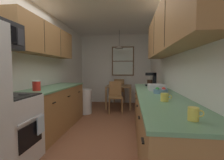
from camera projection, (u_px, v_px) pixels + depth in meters
ground_plane at (104, 127)px, 3.52m from camera, size 12.00×12.00×0.00m
wall_left at (45, 69)px, 3.60m from camera, size 0.10×9.00×2.55m
wall_right at (168, 69)px, 3.27m from camera, size 0.10×9.00×2.55m
wall_back at (116, 69)px, 6.06m from camera, size 4.40×0.10×2.55m
ceiling_slab at (103, 6)px, 3.35m from camera, size 4.40×9.00×0.08m
stove_range at (8, 130)px, 2.08m from camera, size 0.66×0.66×1.10m
counter_left at (55, 108)px, 3.38m from camera, size 0.64×1.95×0.90m
upper_cabinets_left at (46, 40)px, 3.25m from camera, size 0.33×2.03×0.62m
counter_right at (157, 122)px, 2.45m from camera, size 0.64×3.07×0.90m
upper_cabinets_right at (170, 28)px, 2.29m from camera, size 0.33×2.75×0.70m
dining_table at (119, 89)px, 5.32m from camera, size 0.81×0.88×0.72m
dining_chair_near at (115, 95)px, 4.69m from camera, size 0.45×0.45×0.90m
dining_chair_far at (119, 90)px, 5.97m from camera, size 0.40×0.40×0.90m
pendant_light at (119, 47)px, 5.23m from camera, size 0.28×0.28×0.61m
back_window at (123, 61)px, 5.93m from camera, size 0.82×0.05×1.08m
trash_bin at (85, 101)px, 4.55m from camera, size 0.36×0.36×0.70m
storage_canister at (36, 86)px, 2.70m from camera, size 0.13×0.13×0.17m
dish_towel at (41, 125)px, 2.20m from camera, size 0.02×0.16×0.24m
coffee_maker at (152, 79)px, 3.49m from camera, size 0.22×0.18×0.29m
mug_by_coffeemaker at (165, 97)px, 1.80m from camera, size 0.12×0.09×0.09m
mug_spare at (194, 114)px, 1.12m from camera, size 0.11×0.08×0.10m
fruit_bowl at (161, 91)px, 2.41m from camera, size 0.21×0.21×0.09m
dish_rack at (157, 87)px, 2.78m from camera, size 0.28×0.34×0.10m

